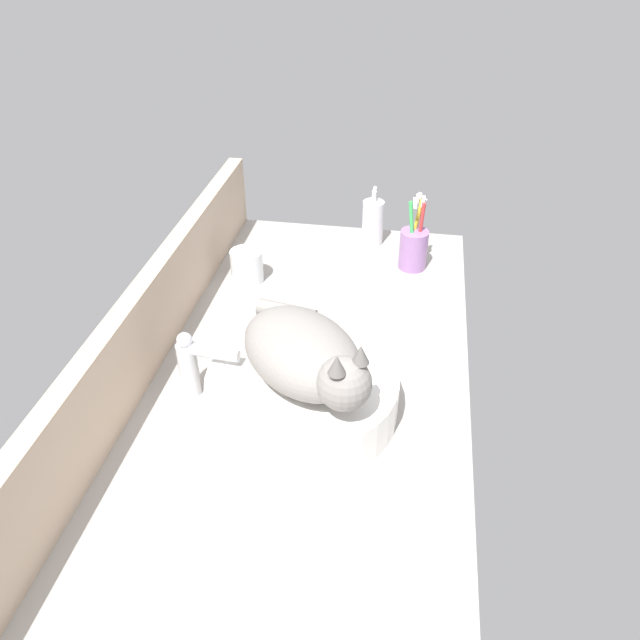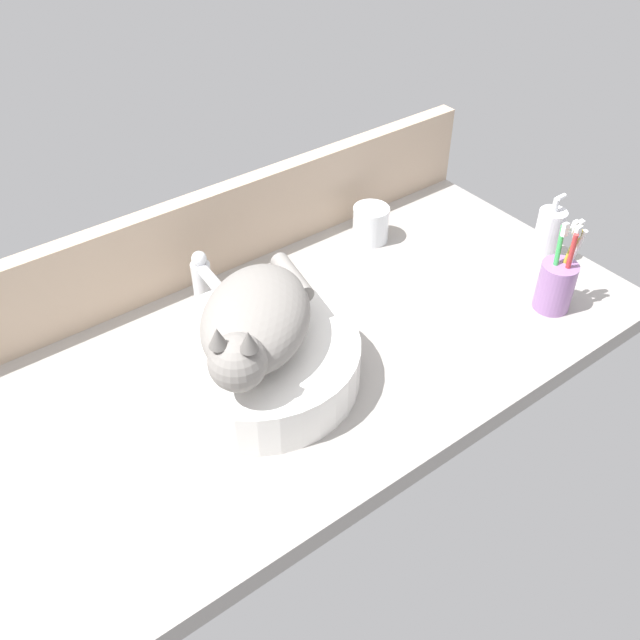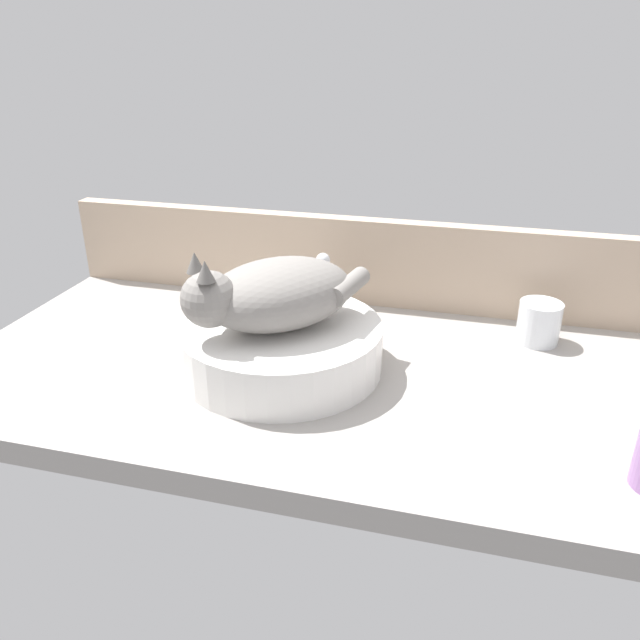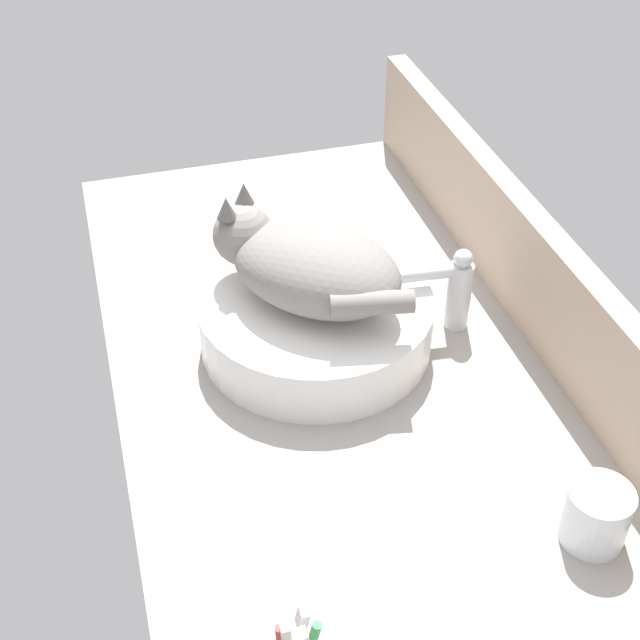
# 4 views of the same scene
# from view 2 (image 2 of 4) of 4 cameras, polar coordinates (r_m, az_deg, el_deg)

# --- Properties ---
(ground_plane) EXTENTS (1.31, 0.64, 0.04)m
(ground_plane) POSITION_cam_2_polar(r_m,az_deg,el_deg) (1.28, -1.99, -3.24)
(ground_plane) COLOR #9E9993
(backsplash_panel) EXTENTS (1.31, 0.04, 0.18)m
(backsplash_panel) POSITION_cam_2_polar(r_m,az_deg,el_deg) (1.42, -9.19, 6.73)
(backsplash_panel) COLOR tan
(backsplash_panel) RESTS_ON ground_plane
(sink_basin) EXTENTS (0.34, 0.34, 0.08)m
(sink_basin) POSITION_cam_2_polar(r_m,az_deg,el_deg) (1.19, -4.87, -3.32)
(sink_basin) COLOR white
(sink_basin) RESTS_ON ground_plane
(cat) EXTENTS (0.30, 0.30, 0.14)m
(cat) POSITION_cam_2_polar(r_m,az_deg,el_deg) (1.12, -5.26, -0.16)
(cat) COLOR gray
(cat) RESTS_ON sink_basin
(faucet) EXTENTS (0.04, 0.12, 0.14)m
(faucet) POSITION_cam_2_polar(r_m,az_deg,el_deg) (1.31, -9.21, 2.89)
(faucet) COLOR silver
(faucet) RESTS_ON ground_plane
(soap_dispenser) EXTENTS (0.06, 0.06, 0.15)m
(soap_dispenser) POSITION_cam_2_polar(r_m,az_deg,el_deg) (1.52, 17.78, 6.45)
(soap_dispenser) COLOR silver
(soap_dispenser) RESTS_ON ground_plane
(toothbrush_cup) EXTENTS (0.07, 0.07, 0.19)m
(toothbrush_cup) POSITION_cam_2_polar(r_m,az_deg,el_deg) (1.40, 18.40, 2.80)
(toothbrush_cup) COLOR #996BA8
(toothbrush_cup) RESTS_ON ground_plane
(water_glass) EXTENTS (0.08, 0.08, 0.08)m
(water_glass) POSITION_cam_2_polar(r_m,az_deg,el_deg) (1.53, 4.07, 7.56)
(water_glass) COLOR white
(water_glass) RESTS_ON ground_plane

